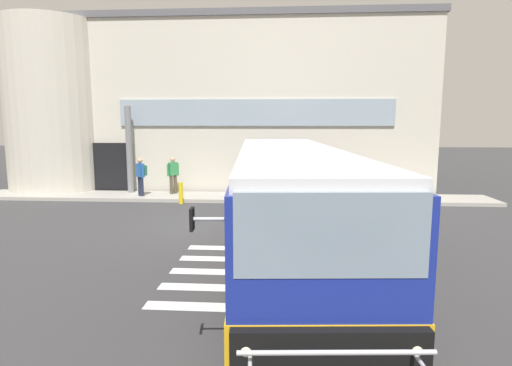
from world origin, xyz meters
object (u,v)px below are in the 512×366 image
at_px(passenger_near_column, 141,174).
at_px(bus_main_foreground, 289,201).
at_px(safety_bollard_yellow, 181,193).
at_px(entry_support_column, 129,150).
at_px(passenger_by_doorway, 173,173).

bearing_deg(passenger_near_column, bus_main_foreground, -47.50).
bearing_deg(safety_bollard_yellow, entry_support_column, 147.34).
bearing_deg(entry_support_column, bus_main_foreground, -47.50).
bearing_deg(passenger_by_doorway, bus_main_foreground, -55.98).
xyz_separation_m(passenger_by_doorway, safety_bollard_yellow, (0.73, -1.54, -0.63)).
distance_m(entry_support_column, passenger_by_doorway, 2.34).
xyz_separation_m(bus_main_foreground, passenger_near_column, (-6.39, 6.98, -0.22)).
bearing_deg(bus_main_foreground, passenger_near_column, 132.50).
bearing_deg(entry_support_column, passenger_by_doorway, -7.10).
bearing_deg(entry_support_column, passenger_near_column, -47.56).
bearing_deg(bus_main_foreground, entry_support_column, 132.50).
bearing_deg(bus_main_foreground, passenger_by_doorway, 124.02).
height_order(entry_support_column, passenger_near_column, entry_support_column).
relative_size(bus_main_foreground, safety_bollard_yellow, 13.77).
xyz_separation_m(entry_support_column, passenger_near_column, (0.82, -0.90, -1.01)).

